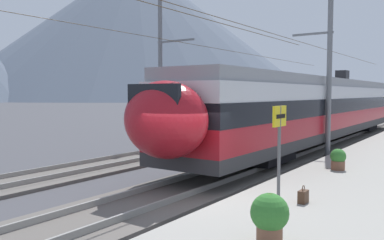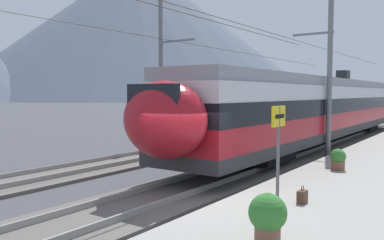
{
  "view_description": "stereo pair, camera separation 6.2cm",
  "coord_description": "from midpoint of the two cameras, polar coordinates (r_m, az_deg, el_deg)",
  "views": [
    {
      "loc": [
        -8.79,
        -6.03,
        3.03
      ],
      "look_at": [
        4.82,
        3.46,
        1.93
      ],
      "focal_mm": 37.67,
      "sensor_mm": 36.0,
      "label": 1
    },
    {
      "loc": [
        -8.76,
        -6.08,
        3.03
      ],
      "look_at": [
        4.82,
        3.46,
        1.93
      ],
      "focal_mm": 37.67,
      "sensor_mm": 36.0,
      "label": 2
    }
  ],
  "objects": [
    {
      "name": "platform_sign",
      "position": [
        9.96,
        12.3,
        -1.71
      ],
      "size": [
        0.7,
        0.08,
        2.38
      ],
      "color": "#59595B",
      "rests_on": "platform_slab"
    },
    {
      "name": "ground_plane",
      "position": [
        11.08,
        0.48,
        -12.08
      ],
      "size": [
        400.0,
        400.0,
        0.0
      ],
      "primitive_type": "plane",
      "color": "#424247"
    },
    {
      "name": "train_far_track",
      "position": [
        37.21,
        15.65,
        2.42
      ],
      "size": [
        28.41,
        2.86,
        4.27
      ],
      "color": "#2D2D30",
      "rests_on": "track_far"
    },
    {
      "name": "catenary_mast_far_side",
      "position": [
        22.86,
        -4.09,
        7.05
      ],
      "size": [
        40.1,
        2.46,
        8.38
      ],
      "color": "slate",
      "rests_on": "ground"
    },
    {
      "name": "platform_slab",
      "position": [
        9.35,
        24.81,
        -14.35
      ],
      "size": [
        120.0,
        7.16,
        0.35
      ],
      "primitive_type": "cube",
      "color": "gray",
      "rests_on": "ground"
    },
    {
      "name": "track_near",
      "position": [
        11.75,
        -4.29,
        -10.83
      ],
      "size": [
        120.0,
        3.0,
        0.28
      ],
      "color": "#5B5651",
      "rests_on": "ground"
    },
    {
      "name": "train_near_platform",
      "position": [
        24.13,
        17.68,
        1.71
      ],
      "size": [
        29.66,
        3.02,
        4.27
      ],
      "color": "#2D2D30",
      "rests_on": "track_near"
    },
    {
      "name": "mountain_right_ridge",
      "position": [
        233.65,
        -7.72,
        12.56
      ],
      "size": [
        198.82,
        198.82,
        77.54
      ],
      "primitive_type": "cone",
      "color": "#515B6B",
      "rests_on": "ground"
    },
    {
      "name": "potted_plant_by_shelter",
      "position": [
        7.41,
        10.9,
        -13.13
      ],
      "size": [
        0.69,
        0.69,
        0.93
      ],
      "color": "brown",
      "rests_on": "platform_slab"
    },
    {
      "name": "handbag_near_sign",
      "position": [
        10.37,
        15.52,
        -10.41
      ],
      "size": [
        0.32,
        0.18,
        0.44
      ],
      "color": "#472D1E",
      "rests_on": "platform_slab"
    },
    {
      "name": "track_far",
      "position": [
        15.48,
        -19.41,
        -7.46
      ],
      "size": [
        120.0,
        3.0,
        0.28
      ],
      "color": "#5B5651",
      "rests_on": "ground"
    },
    {
      "name": "catenary_mast_mid",
      "position": [
        20.01,
        18.7,
        6.86
      ],
      "size": [
        40.1,
        1.95,
        8.06
      ],
      "color": "slate",
      "rests_on": "ground"
    },
    {
      "name": "potted_plant_platform_edge",
      "position": [
        15.04,
        20.08,
        -5.15
      ],
      "size": [
        0.54,
        0.54,
        0.75
      ],
      "color": "brown",
      "rests_on": "platform_slab"
    }
  ]
}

